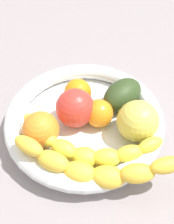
% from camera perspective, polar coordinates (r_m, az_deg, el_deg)
% --- Properties ---
extents(kitchen_counter, '(1.20, 1.20, 0.03)m').
position_cam_1_polar(kitchen_counter, '(0.50, 0.00, -4.55)').
color(kitchen_counter, gray).
rests_on(kitchen_counter, ground).
extents(fruit_bowl, '(0.29, 0.29, 0.05)m').
position_cam_1_polar(fruit_bowl, '(0.47, 0.00, -1.72)').
color(fruit_bowl, white).
rests_on(fruit_bowl, kitchen_counter).
extents(banana_draped_left, '(0.24, 0.11, 0.05)m').
position_cam_1_polar(banana_draped_left, '(0.41, 0.45, -8.28)').
color(banana_draped_left, yellow).
rests_on(banana_draped_left, fruit_bowl).
extents(banana_draped_right, '(0.26, 0.09, 0.05)m').
position_cam_1_polar(banana_draped_right, '(0.38, 2.40, -12.62)').
color(banana_draped_right, yellow).
rests_on(banana_draped_right, fruit_bowl).
extents(orange_front, '(0.05, 0.05, 0.05)m').
position_cam_1_polar(orange_front, '(0.49, -1.56, 4.44)').
color(orange_front, orange).
rests_on(orange_front, fruit_bowl).
extents(orange_mid_left, '(0.05, 0.05, 0.05)m').
position_cam_1_polar(orange_mid_left, '(0.46, 3.33, 0.01)').
color(orange_mid_left, orange).
rests_on(orange_mid_left, fruit_bowl).
extents(orange_mid_right, '(0.06, 0.06, 0.06)m').
position_cam_1_polar(orange_mid_right, '(0.43, -9.85, -3.93)').
color(orange_mid_right, orange).
rests_on(orange_mid_right, fruit_bowl).
extents(tomato_red, '(0.07, 0.07, 0.07)m').
position_cam_1_polar(tomato_red, '(0.45, -2.11, 0.93)').
color(tomato_red, red).
rests_on(tomato_red, fruit_bowl).
extents(apple_yellow, '(0.07, 0.07, 0.07)m').
position_cam_1_polar(apple_yellow, '(0.44, 12.05, -2.02)').
color(apple_yellow, '#D6CE57').
rests_on(apple_yellow, fruit_bowl).
extents(avocado_dark, '(0.10, 0.10, 0.06)m').
position_cam_1_polar(avocado_dark, '(0.49, 8.60, 3.95)').
color(avocado_dark, '#2D411F').
rests_on(avocado_dark, fruit_bowl).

